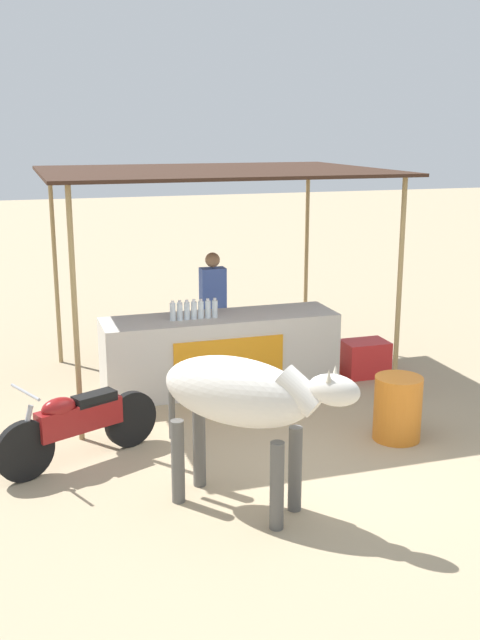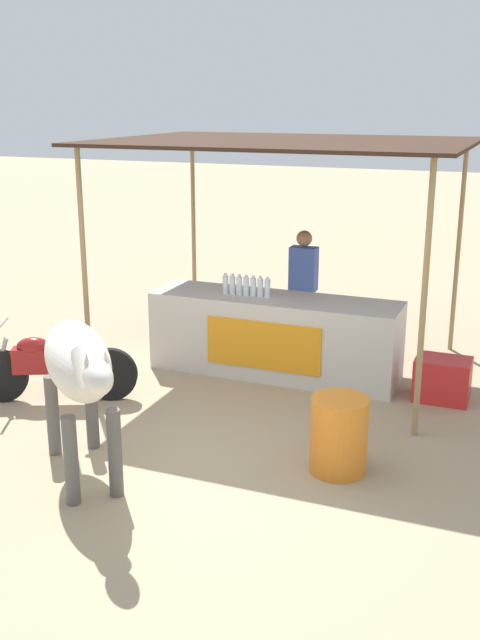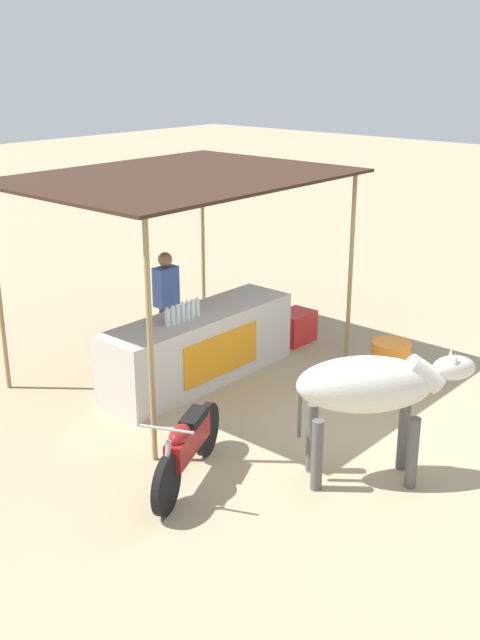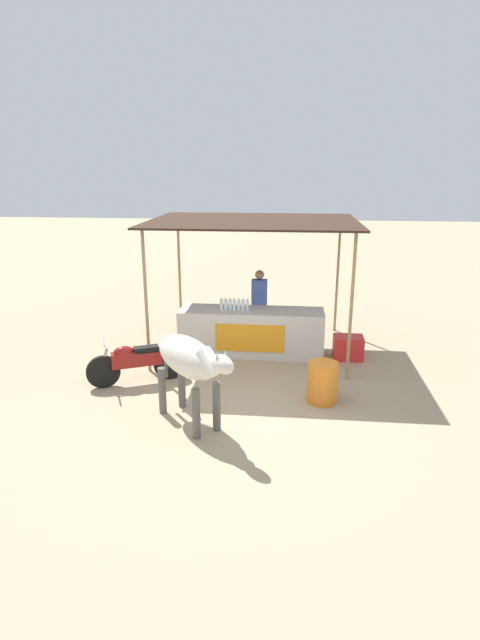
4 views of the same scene
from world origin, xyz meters
name	(u,v)px [view 3 (image 3 of 4)]	position (x,y,z in m)	size (l,w,h in m)	color
ground_plane	(332,429)	(0.00, 0.00, 0.00)	(60.00, 60.00, 0.00)	tan
stall_counter	(200,347)	(0.00, 2.20, 0.48)	(3.00, 0.82, 0.96)	beige
stall_awning	(180,184)	(0.00, 2.50, 2.66)	(4.20, 3.20, 2.77)	#382319
water_bottle_row	(183,312)	(-0.35, 2.15, 1.07)	(0.61, 0.07, 0.25)	silver
vendor_behind_counter	(167,307)	(0.12, 2.95, 0.85)	(0.34, 0.22, 1.65)	#383842
cooler_box	(295,327)	(2.01, 2.10, 0.24)	(0.60, 0.44, 0.48)	red
water_barrel	(390,367)	(1.37, 0.05, 0.35)	(0.51, 0.51, 0.70)	orange
cow	(371,389)	(-0.68, -0.90, 1.03)	(1.53, 1.56, 1.44)	silver
motorcycle_parked	(187,445)	(-1.97, 0.46, 0.43)	(1.67, 0.89, 0.90)	black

